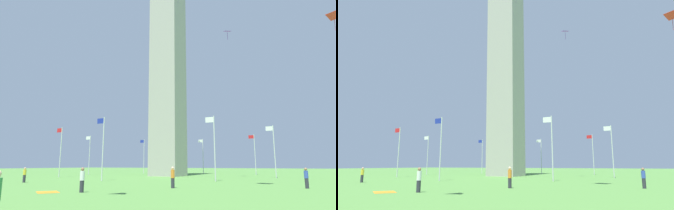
# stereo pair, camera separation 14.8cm
# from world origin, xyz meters

# --- Properties ---
(ground_plane) EXTENTS (260.00, 260.00, 0.00)m
(ground_plane) POSITION_xyz_m (0.00, 0.00, 0.00)
(ground_plane) COLOR #548C3D
(obelisk_monument) EXTENTS (5.07, 5.07, 46.12)m
(obelisk_monument) POSITION_xyz_m (0.00, 0.00, 23.06)
(obelisk_monument) COLOR #A8A399
(obelisk_monument) RESTS_ON ground
(flagpole_n) EXTENTS (1.12, 0.14, 7.65)m
(flagpole_n) POSITION_xyz_m (17.56, 0.00, 4.21)
(flagpole_n) COLOR silver
(flagpole_n) RESTS_ON ground
(flagpole_ne) EXTENTS (1.12, 0.14, 7.65)m
(flagpole_ne) POSITION_xyz_m (12.44, 12.37, 4.21)
(flagpole_ne) COLOR silver
(flagpole_ne) RESTS_ON ground
(flagpole_e) EXTENTS (1.12, 0.14, 7.65)m
(flagpole_e) POSITION_xyz_m (0.06, 17.50, 4.21)
(flagpole_e) COLOR silver
(flagpole_e) RESTS_ON ground
(flagpole_se) EXTENTS (1.12, 0.14, 7.65)m
(flagpole_se) POSITION_xyz_m (-12.31, 12.37, 4.21)
(flagpole_se) COLOR silver
(flagpole_se) RESTS_ON ground
(flagpole_s) EXTENTS (1.12, 0.14, 7.65)m
(flagpole_s) POSITION_xyz_m (-17.44, 0.00, 4.21)
(flagpole_s) COLOR silver
(flagpole_s) RESTS_ON ground
(flagpole_sw) EXTENTS (1.12, 0.14, 7.65)m
(flagpole_sw) POSITION_xyz_m (-12.31, -12.37, 4.21)
(flagpole_sw) COLOR silver
(flagpole_sw) RESTS_ON ground
(flagpole_w) EXTENTS (1.12, 0.14, 7.65)m
(flagpole_w) POSITION_xyz_m (0.06, -17.50, 4.21)
(flagpole_w) COLOR silver
(flagpole_w) RESTS_ON ground
(flagpole_nw) EXTENTS (1.12, 0.14, 7.65)m
(flagpole_nw) POSITION_xyz_m (12.44, -12.37, 4.21)
(flagpole_nw) COLOR silver
(flagpole_nw) RESTS_ON ground
(person_white_shirt) EXTENTS (0.32, 0.32, 1.69)m
(person_white_shirt) POSITION_xyz_m (-8.46, 30.03, 0.84)
(person_white_shirt) COLOR #2D2D38
(person_white_shirt) RESTS_ON ground
(person_orange_shirt) EXTENTS (0.32, 0.32, 1.72)m
(person_orange_shirt) POSITION_xyz_m (-12.38, 23.71, 0.85)
(person_orange_shirt) COLOR #2D2D38
(person_orange_shirt) RESTS_ON ground
(person_yellow_shirt) EXTENTS (0.32, 0.32, 1.60)m
(person_yellow_shirt) POSITION_xyz_m (5.39, 23.83, 0.79)
(person_yellow_shirt) COLOR #2D2D38
(person_yellow_shirt) RESTS_ON ground
(person_blue_shirt) EXTENTS (0.32, 0.32, 1.64)m
(person_blue_shirt) POSITION_xyz_m (-22.19, 19.15, 0.81)
(person_blue_shirt) COLOR #2D2D38
(person_blue_shirt) RESTS_ON ground
(kite_purple_diamond) EXTENTS (1.37, 1.36, 1.61)m
(kite_purple_diamond) POSITION_xyz_m (-12.11, 3.28, 22.45)
(kite_purple_diamond) COLOR purple
(kite_red_diamond) EXTENTS (1.98, 1.95, 2.32)m
(kite_red_diamond) POSITION_xyz_m (-26.60, 5.11, 20.74)
(kite_red_diamond) COLOR red
(picnic_blanket_near_first_person) EXTENTS (2.28, 2.19, 0.01)m
(picnic_blanket_near_first_person) POSITION_xyz_m (-6.22, 30.92, 0.01)
(picnic_blanket_near_first_person) COLOR orange
(picnic_blanket_near_first_person) RESTS_ON ground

